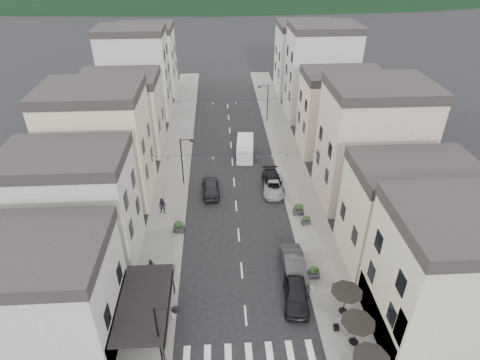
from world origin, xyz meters
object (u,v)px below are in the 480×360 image
(parked_car_e, at_px, (211,187))
(pedestrian_b, at_px, (163,206))
(parked_car_a, at_px, (296,293))
(parked_car_d, at_px, (273,182))
(parked_car_b, at_px, (294,266))
(parked_car_c, at_px, (273,187))
(pedestrian_a, at_px, (152,268))
(delivery_van, at_px, (245,148))

(parked_car_e, height_order, pedestrian_b, pedestrian_b)
(parked_car_a, xyz_separation_m, parked_car_d, (0.30, 17.24, -0.07))
(parked_car_b, distance_m, parked_car_c, 13.22)
(parked_car_c, height_order, pedestrian_b, pedestrian_b)
(pedestrian_a, height_order, pedestrian_b, pedestrian_b)
(parked_car_c, height_order, delivery_van, delivery_van)
(pedestrian_b, bearing_deg, parked_car_b, -24.93)
(parked_car_a, bearing_deg, delivery_van, 102.12)
(parked_car_d, distance_m, pedestrian_b, 13.28)
(parked_car_b, relative_size, pedestrian_a, 2.99)
(parked_car_b, relative_size, pedestrian_b, 2.72)
(parked_car_b, height_order, parked_car_c, parked_car_b)
(parked_car_d, relative_size, pedestrian_b, 2.77)
(parked_car_b, xyz_separation_m, parked_car_d, (-0.07, 14.07, -0.09))
(parked_car_a, xyz_separation_m, parked_car_c, (0.26, 16.39, -0.15))
(delivery_van, relative_size, pedestrian_b, 2.92)
(delivery_van, height_order, pedestrian_b, delivery_van)
(pedestrian_a, bearing_deg, parked_car_b, -20.18)
(parked_car_a, height_order, pedestrian_b, pedestrian_b)
(parked_car_c, xyz_separation_m, delivery_van, (-2.70, 8.91, 0.58))
(parked_car_b, distance_m, pedestrian_a, 12.53)
(parked_car_d, height_order, pedestrian_a, pedestrian_a)
(parked_car_c, relative_size, pedestrian_a, 2.88)
(parked_car_b, height_order, pedestrian_a, pedestrian_a)
(parked_car_a, distance_m, pedestrian_a, 12.65)
(pedestrian_a, bearing_deg, parked_car_e, 49.76)
(parked_car_b, bearing_deg, parked_car_a, -96.77)
(pedestrian_a, bearing_deg, parked_car_c, 27.41)
(parked_car_b, xyz_separation_m, pedestrian_a, (-12.52, 0.33, 0.13))
(parked_car_c, xyz_separation_m, parked_car_d, (0.04, 0.85, 0.07))
(parked_car_a, height_order, parked_car_b, parked_car_b)
(parked_car_b, height_order, delivery_van, delivery_van)
(parked_car_c, bearing_deg, parked_car_a, -84.88)
(pedestrian_b, bearing_deg, parked_car_e, 48.78)
(delivery_van, xyz_separation_m, pedestrian_a, (-9.71, -21.80, -0.28))
(parked_car_c, distance_m, pedestrian_a, 17.90)
(parked_car_e, xyz_separation_m, pedestrian_b, (-5.12, -3.80, 0.25))
(parked_car_d, bearing_deg, pedestrian_b, -161.38)
(pedestrian_b, bearing_deg, parked_car_c, 28.97)
(parked_car_b, distance_m, parked_car_d, 14.07)
(pedestrian_a, bearing_deg, parked_car_a, -34.73)
(parked_car_a, height_order, delivery_van, delivery_van)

